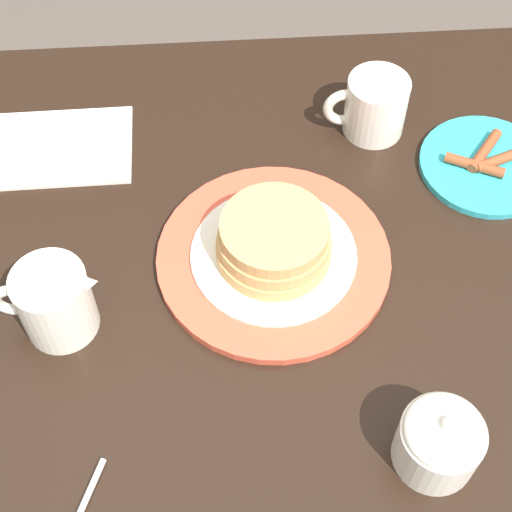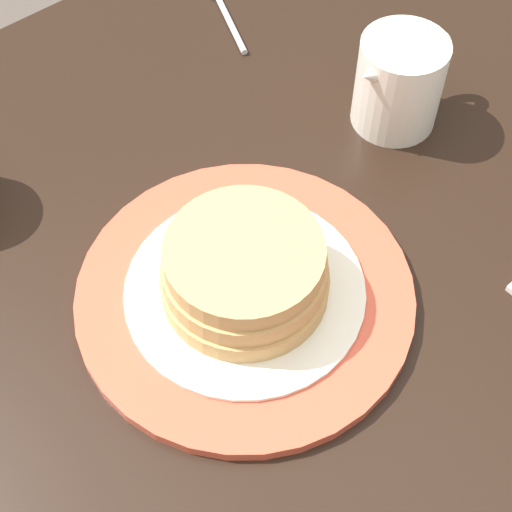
{
  "view_description": "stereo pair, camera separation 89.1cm",
  "coord_description": "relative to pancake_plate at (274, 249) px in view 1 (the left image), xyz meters",
  "views": [
    {
      "loc": [
        0.1,
        0.52,
        1.54
      ],
      "look_at": [
        0.06,
        -0.01,
        0.78
      ],
      "focal_mm": 55.0,
      "sensor_mm": 36.0,
      "label": 1
    },
    {
      "loc": [
        -0.18,
        -0.29,
        1.32
      ],
      "look_at": [
        0.06,
        -0.01,
        0.78
      ],
      "focal_mm": 55.0,
      "sensor_mm": 36.0,
      "label": 2
    }
  ],
  "objects": [
    {
      "name": "sugar_bowl",
      "position": [
        -0.15,
        0.26,
        0.02
      ],
      "size": [
        0.09,
        0.09,
        0.09
      ],
      "color": "silver",
      "rests_on": "dining_table"
    },
    {
      "name": "dining_table",
      "position": [
        -0.04,
        0.02,
        -0.16
      ],
      "size": [
        1.11,
        0.86,
        0.75
      ],
      "color": "black",
      "rests_on": "ground_plane"
    },
    {
      "name": "napkin",
      "position": [
        0.28,
        -0.2,
        -0.02
      ],
      "size": [
        0.2,
        0.14,
        0.01
      ],
      "color": "silver",
      "rests_on": "dining_table"
    },
    {
      "name": "creamer_pitcher",
      "position": [
        0.25,
        0.07,
        0.02
      ],
      "size": [
        0.13,
        0.08,
        0.1
      ],
      "color": "silver",
      "rests_on": "dining_table"
    },
    {
      "name": "ground_plane",
      "position": [
        -0.04,
        0.02,
        -0.78
      ],
      "size": [
        8.0,
        8.0,
        0.0
      ],
      "primitive_type": "plane",
      "color": "#51473F"
    },
    {
      "name": "pancake_plate",
      "position": [
        0.0,
        0.0,
        0.0
      ],
      "size": [
        0.29,
        0.29,
        0.07
      ],
      "color": "#DB5138",
      "rests_on": "dining_table"
    },
    {
      "name": "side_plate_bacon",
      "position": [
        -0.29,
        -0.13,
        -0.02
      ],
      "size": [
        0.17,
        0.17,
        0.02
      ],
      "color": "#2DADBC",
      "rests_on": "dining_table"
    },
    {
      "name": "coffee_mug",
      "position": [
        -0.15,
        -0.21,
        0.02
      ],
      "size": [
        0.11,
        0.08,
        0.08
      ],
      "color": "silver",
      "rests_on": "dining_table"
    }
  ]
}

